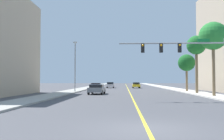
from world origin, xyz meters
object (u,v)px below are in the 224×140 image
Objects in this scene: traffic_signal_mast at (187,53)px; palm_mid at (196,46)px; car_silver at (110,85)px; street_lamp at (75,64)px; palm_far at (187,63)px; palm_near at (213,37)px; car_gray at (97,89)px; car_yellow at (136,85)px; car_red at (96,86)px.

palm_mid reaches higher than traffic_signal_mast.
street_lamp is at bearing -101.95° from car_silver.
palm_far is at bearing 88.36° from palm_mid.
street_lamp is 20.48m from palm_near.
palm_far reaches higher than car_gray.
palm_mid is 2.05× the size of car_yellow.
street_lamp reaches higher than car_yellow.
palm_mid is at bearing -12.53° from street_lamp.
palm_far is (0.06, 12.29, -2.17)m from palm_near.
palm_near is 35.21m from car_silver.
car_yellow is at bearing -128.62° from car_red.
palm_mid is (17.58, -3.91, 2.10)m from street_lamp.
car_silver is (-13.23, 25.87, -5.83)m from palm_mid.
traffic_signal_mast is 28.07m from car_red.
car_gray is at bearing -91.60° from car_silver.
traffic_signal_mast is at bearing -77.00° from car_silver.
palm_far is at bearing -56.54° from car_silver.
street_lamp is at bearing 77.77° from car_red.
car_red is at bearing 98.77° from car_gray.
car_silver is (-13.34, 32.01, -6.09)m from palm_near.
car_silver is (-6.17, 1.19, 0.03)m from car_yellow.
palm_near is 2.17× the size of car_yellow.
palm_far is 1.41× the size of car_gray.
palm_near is at bearing -29.60° from street_lamp.
palm_mid is (-0.12, 6.14, -0.25)m from palm_near.
car_red is 12.06m from car_silver.
palm_far is at bearing 7.20° from street_lamp.
street_lamp is at bearing -118.11° from car_yellow.
traffic_signal_mast is at bearing 113.66° from car_red.
palm_far reaches higher than traffic_signal_mast.
car_yellow is at bearing 103.10° from palm_near.
palm_near reaches higher than palm_far.
street_lamp is 23.58m from car_yellow.
car_gray is at bearing 132.67° from traffic_signal_mast.
car_red is (-15.57, 20.16, -6.12)m from palm_near.
palm_far is (0.18, 6.15, -1.92)m from palm_mid.
traffic_signal_mast is 1.66× the size of palm_far.
street_lamp reaches higher than car_silver.
street_lamp reaches higher than car_red.
traffic_signal_mast is at bearing -128.91° from palm_near.
car_red is at bearing 114.05° from traffic_signal_mast.
palm_far is at bearing 76.25° from traffic_signal_mast.
car_red is at bearing 137.78° from palm_mid.
car_yellow is 1.00× the size of car_red.
palm_near is (4.23, 5.25, 2.44)m from traffic_signal_mast.
traffic_signal_mast is 7.17m from palm_near.
street_lamp is 1.73× the size of car_silver.
palm_mid is 1.75× the size of car_silver.
street_lamp is at bearing 167.47° from palm_mid.
car_red is at bearing 78.15° from street_lamp.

